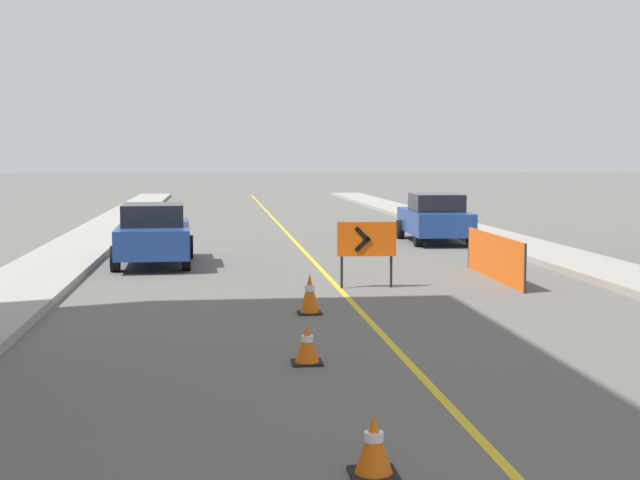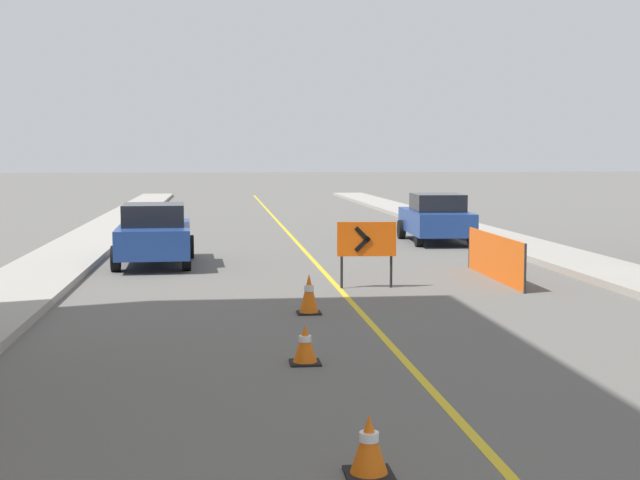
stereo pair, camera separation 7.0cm
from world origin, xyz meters
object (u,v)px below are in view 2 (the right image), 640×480
Objects in this scene: traffic_cone_fifth at (309,294)px; arrow_barricade_primary at (366,241)px; traffic_cone_third at (369,446)px; traffic_cone_fourth at (305,344)px; parked_car_curb_near at (155,234)px; parked_car_curb_mid at (436,218)px.

traffic_cone_fifth is 3.39m from arrow_barricade_primary.
traffic_cone_third is at bearing -92.11° from traffic_cone_fifth.
traffic_cone_third is 0.39× the size of arrow_barricade_primary.
traffic_cone_fourth is 3.85m from traffic_cone_fifth.
parked_car_curb_near reaches higher than traffic_cone_fifth.
traffic_cone_fifth is at bearing 83.35° from traffic_cone_fourth.
traffic_cone_fifth is at bearing -68.83° from parked_car_curb_near.
arrow_barricade_primary is 0.33× the size of parked_car_curb_near.
parked_car_curb_mid is at bearing 72.45° from arrow_barricade_primary.
parked_car_curb_near is 10.01m from parked_car_curb_mid.
traffic_cone_third is 4.30m from traffic_cone_fourth.
traffic_cone_third is 21.48m from parked_car_curb_mid.
traffic_cone_fifth is 0.17× the size of parked_car_curb_mid.
parked_car_curb_near is at bearing 140.46° from arrow_barricade_primary.
arrow_barricade_primary reaches higher than traffic_cone_third.
parked_car_curb_mid is (5.74, 20.69, 0.53)m from traffic_cone_third.
arrow_barricade_primary is 6.66m from parked_car_curb_near.
traffic_cone_third is 11.25m from arrow_barricade_primary.
parked_car_curb_mid reaches higher than traffic_cone_third.
traffic_cone_fifth is at bearing 87.89° from traffic_cone_third.
arrow_barricade_primary is (1.98, 6.78, 0.74)m from traffic_cone_fourth.
arrow_barricade_primary is 0.32× the size of parked_car_curb_mid.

